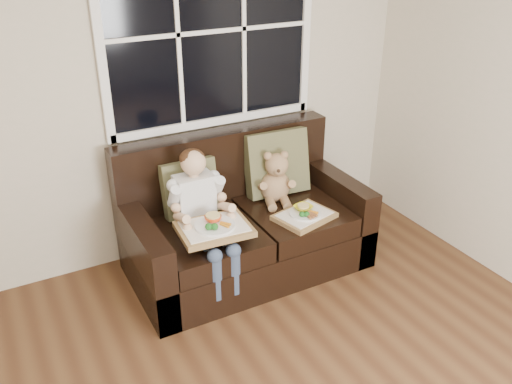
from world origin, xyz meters
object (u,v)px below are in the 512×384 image
child (201,206)px  tray_left (214,228)px  teddy_bear (276,180)px  tray_right (304,215)px  loveseat (243,227)px

child → tray_left: bearing=-88.6°
teddy_bear → tray_right: bearing=-65.3°
teddy_bear → tray_right: size_ratio=0.90×
tray_left → tray_right: 0.71m
child → teddy_bear: bearing=12.6°
loveseat → tray_left: 0.56m
loveseat → tray_left: bearing=-138.9°
child → tray_right: bearing=-15.2°
loveseat → child: bearing=-162.4°
loveseat → teddy_bear: (0.30, 0.03, 0.30)m
tray_left → loveseat: bearing=45.3°
loveseat → child: (-0.38, -0.12, 0.33)m
child → teddy_bear: size_ratio=2.09×
tray_right → tray_left: bearing=167.0°
loveseat → teddy_bear: bearing=6.1°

